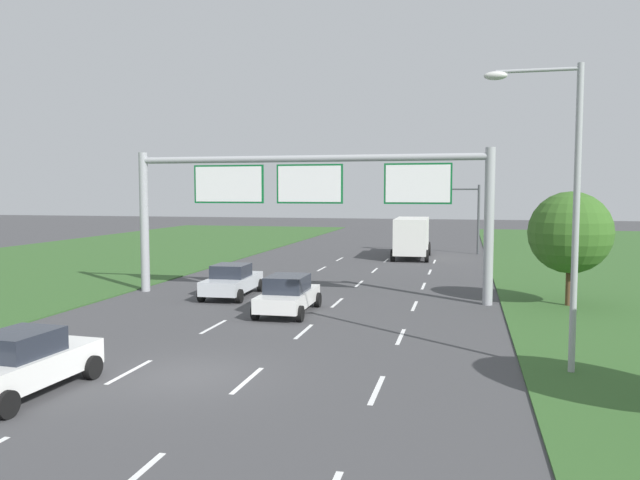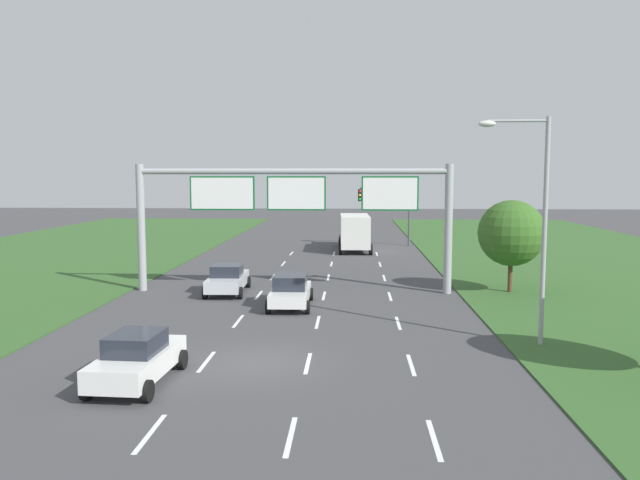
% 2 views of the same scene
% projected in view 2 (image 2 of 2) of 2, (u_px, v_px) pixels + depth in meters
% --- Properties ---
extents(ground_plane, '(200.00, 200.00, 0.00)m').
position_uv_depth(ground_plane, '(257.00, 362.00, 21.33)').
color(ground_plane, '#424244').
extents(lane_dashes_inner_left, '(0.14, 50.40, 0.01)m').
position_uv_depth(lane_dashes_inner_left, '(238.00, 321.00, 27.38)').
color(lane_dashes_inner_left, white).
rests_on(lane_dashes_inner_left, ground_plane).
extents(lane_dashes_inner_right, '(0.14, 50.40, 0.01)m').
position_uv_depth(lane_dashes_inner_right, '(318.00, 322.00, 27.20)').
color(lane_dashes_inner_right, white).
rests_on(lane_dashes_inner_right, ground_plane).
extents(lane_dashes_slip, '(0.14, 50.40, 0.01)m').
position_uv_depth(lane_dashes_slip, '(398.00, 323.00, 27.02)').
color(lane_dashes_slip, white).
rests_on(lane_dashes_slip, ground_plane).
extents(car_near_red, '(2.09, 4.33, 1.59)m').
position_uv_depth(car_near_red, '(291.00, 291.00, 30.32)').
color(car_near_red, white).
rests_on(car_near_red, ground_plane).
extents(car_lead_silver, '(2.19, 4.25, 1.61)m').
position_uv_depth(car_lead_silver, '(137.00, 358.00, 19.10)').
color(car_lead_silver, white).
rests_on(car_lead_silver, ground_plane).
extents(car_mid_lane, '(2.20, 4.53, 1.57)m').
position_uv_depth(car_mid_lane, '(227.00, 279.00, 33.87)').
color(car_mid_lane, silver).
rests_on(car_mid_lane, ground_plane).
extents(box_truck, '(2.86, 8.38, 3.05)m').
position_uv_depth(box_truck, '(354.00, 231.00, 53.45)').
color(box_truck, silver).
rests_on(box_truck, ground_plane).
extents(sign_gantry, '(17.24, 0.44, 7.00)m').
position_uv_depth(sign_gantry, '(295.00, 202.00, 33.77)').
color(sign_gantry, '#9EA0A5').
rests_on(sign_gantry, ground_plane).
extents(traffic_light_mast, '(4.76, 0.49, 5.60)m').
position_uv_depth(traffic_light_mast, '(388.00, 203.00, 56.54)').
color(traffic_light_mast, '#47494F').
rests_on(traffic_light_mast, ground_plane).
extents(street_lamp, '(2.61, 0.32, 8.50)m').
position_uv_depth(street_lamp, '(535.00, 211.00, 22.91)').
color(street_lamp, '#9EA0A5').
rests_on(street_lamp, ground_plane).
extents(roadside_tree_mid, '(3.58, 3.58, 5.07)m').
position_uv_depth(roadside_tree_mid, '(511.00, 233.00, 33.67)').
color(roadside_tree_mid, '#513823').
rests_on(roadside_tree_mid, ground_plane).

